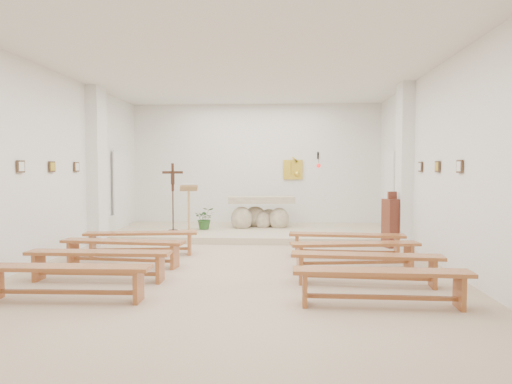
# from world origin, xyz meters

# --- Properties ---
(ground) EXTENTS (7.00, 10.00, 0.00)m
(ground) POSITION_xyz_m (0.00, 0.00, 0.00)
(ground) COLOR #CCB093
(ground) RESTS_ON ground
(wall_left) EXTENTS (0.02, 10.00, 3.50)m
(wall_left) POSITION_xyz_m (-3.49, 0.00, 1.75)
(wall_left) COLOR white
(wall_left) RESTS_ON ground
(wall_right) EXTENTS (0.02, 10.00, 3.50)m
(wall_right) POSITION_xyz_m (3.49, 0.00, 1.75)
(wall_right) COLOR white
(wall_right) RESTS_ON ground
(wall_back) EXTENTS (7.00, 0.02, 3.50)m
(wall_back) POSITION_xyz_m (0.00, 4.99, 1.75)
(wall_back) COLOR white
(wall_back) RESTS_ON ground
(ceiling) EXTENTS (7.00, 10.00, 0.02)m
(ceiling) POSITION_xyz_m (0.00, 0.00, 3.49)
(ceiling) COLOR silver
(ceiling) RESTS_ON wall_back
(sanctuary_platform) EXTENTS (6.98, 3.00, 0.15)m
(sanctuary_platform) POSITION_xyz_m (0.00, 3.50, 0.07)
(sanctuary_platform) COLOR #C4B097
(sanctuary_platform) RESTS_ON ground
(pilaster_left) EXTENTS (0.26, 0.55, 3.50)m
(pilaster_left) POSITION_xyz_m (-3.37, 2.00, 1.75)
(pilaster_left) COLOR white
(pilaster_left) RESTS_ON ground
(pilaster_right) EXTENTS (0.26, 0.55, 3.50)m
(pilaster_right) POSITION_xyz_m (3.37, 2.00, 1.75)
(pilaster_right) COLOR white
(pilaster_right) RESTS_ON ground
(gold_wall_relief) EXTENTS (0.55, 0.04, 0.55)m
(gold_wall_relief) POSITION_xyz_m (1.05, 4.96, 1.65)
(gold_wall_relief) COLOR gold
(gold_wall_relief) RESTS_ON wall_back
(sanctuary_lamp) EXTENTS (0.11, 0.36, 0.44)m
(sanctuary_lamp) POSITION_xyz_m (1.75, 4.71, 1.81)
(sanctuary_lamp) COLOR black
(sanctuary_lamp) RESTS_ON wall_back
(station_frame_left_front) EXTENTS (0.03, 0.20, 0.20)m
(station_frame_left_front) POSITION_xyz_m (-3.47, -0.80, 1.72)
(station_frame_left_front) COLOR #46301E
(station_frame_left_front) RESTS_ON wall_left
(station_frame_left_mid) EXTENTS (0.03, 0.20, 0.20)m
(station_frame_left_mid) POSITION_xyz_m (-3.47, 0.20, 1.72)
(station_frame_left_mid) COLOR #46301E
(station_frame_left_mid) RESTS_ON wall_left
(station_frame_left_rear) EXTENTS (0.03, 0.20, 0.20)m
(station_frame_left_rear) POSITION_xyz_m (-3.47, 1.20, 1.72)
(station_frame_left_rear) COLOR #46301E
(station_frame_left_rear) RESTS_ON wall_left
(station_frame_right_front) EXTENTS (0.03, 0.20, 0.20)m
(station_frame_right_front) POSITION_xyz_m (3.47, -0.80, 1.72)
(station_frame_right_front) COLOR #46301E
(station_frame_right_front) RESTS_ON wall_right
(station_frame_right_mid) EXTENTS (0.03, 0.20, 0.20)m
(station_frame_right_mid) POSITION_xyz_m (3.47, 0.20, 1.72)
(station_frame_right_mid) COLOR #46301E
(station_frame_right_mid) RESTS_ON wall_right
(station_frame_right_rear) EXTENTS (0.03, 0.20, 0.20)m
(station_frame_right_rear) POSITION_xyz_m (3.47, 1.20, 1.72)
(station_frame_right_rear) COLOR #46301E
(station_frame_right_rear) RESTS_ON wall_right
(radiator_left) EXTENTS (0.10, 0.85, 0.52)m
(radiator_left) POSITION_xyz_m (-3.43, 2.70, 0.27)
(radiator_left) COLOR silver
(radiator_left) RESTS_ON ground
(radiator_right) EXTENTS (0.10, 0.85, 0.52)m
(radiator_right) POSITION_xyz_m (3.43, 2.70, 0.27)
(radiator_right) COLOR silver
(radiator_right) RESTS_ON ground
(altar) EXTENTS (1.78, 0.87, 0.88)m
(altar) POSITION_xyz_m (0.18, 3.90, 0.49)
(altar) COLOR beige
(altar) RESTS_ON sanctuary_platform
(lectern) EXTENTS (0.49, 0.44, 1.17)m
(lectern) POSITION_xyz_m (-1.51, 2.96, 0.73)
(lectern) COLOR tan
(lectern) RESTS_ON sanctuary_platform
(crucifix_stand) EXTENTS (0.50, 0.22, 1.66)m
(crucifix_stand) POSITION_xyz_m (-1.92, 3.06, 1.11)
(crucifix_stand) COLOR #391C12
(crucifix_stand) RESTS_ON sanctuary_platform
(potted_plant) EXTENTS (0.58, 0.52, 0.56)m
(potted_plant) POSITION_xyz_m (-1.19, 3.39, 0.43)
(potted_plant) COLOR #275622
(potted_plant) RESTS_ON sanctuary_platform
(donation_pedestal) EXTENTS (0.41, 0.41, 1.20)m
(donation_pedestal) POSITION_xyz_m (3.10, 1.90, 0.53)
(donation_pedestal) COLOR #612D1B
(donation_pedestal) RESTS_ON ground
(bench_left_front) EXTENTS (2.18, 0.64, 0.45)m
(bench_left_front) POSITION_xyz_m (-1.97, 0.71, 0.34)
(bench_left_front) COLOR #A85830
(bench_left_front) RESTS_ON ground
(bench_right_front) EXTENTS (2.17, 0.51, 0.45)m
(bench_right_front) POSITION_xyz_m (1.97, 0.71, 0.34)
(bench_right_front) COLOR #A85830
(bench_right_front) RESTS_ON ground
(bench_left_second) EXTENTS (2.17, 0.54, 0.45)m
(bench_left_second) POSITION_xyz_m (-1.97, -0.32, 0.34)
(bench_left_second) COLOR #A85830
(bench_left_second) RESTS_ON ground
(bench_right_second) EXTENTS (2.18, 0.62, 0.45)m
(bench_right_second) POSITION_xyz_m (1.97, -0.32, 0.34)
(bench_right_second) COLOR #A85830
(bench_right_second) RESTS_ON ground
(bench_left_third) EXTENTS (2.15, 0.35, 0.45)m
(bench_left_third) POSITION_xyz_m (-1.97, -1.35, 0.34)
(bench_left_third) COLOR #A85830
(bench_left_third) RESTS_ON ground
(bench_right_third) EXTENTS (2.17, 0.51, 0.45)m
(bench_right_third) POSITION_xyz_m (1.97, -1.35, 0.34)
(bench_right_third) COLOR #A85830
(bench_right_third) RESTS_ON ground
(bench_left_fourth) EXTENTS (2.16, 0.39, 0.45)m
(bench_left_fourth) POSITION_xyz_m (-1.97, -2.38, 0.34)
(bench_left_fourth) COLOR #A85830
(bench_left_fourth) RESTS_ON ground
(bench_right_fourth) EXTENTS (2.16, 0.39, 0.45)m
(bench_right_fourth) POSITION_xyz_m (1.97, -2.38, 0.34)
(bench_right_fourth) COLOR #A85830
(bench_right_fourth) RESTS_ON ground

